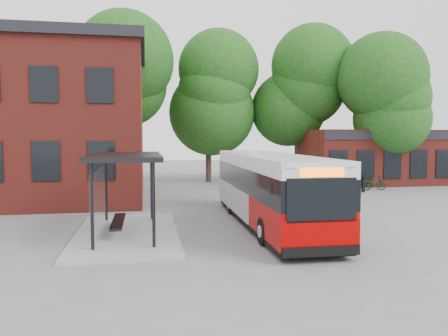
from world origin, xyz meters
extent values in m
plane|color=slate|center=(0.00, 0.00, 0.00)|extent=(100.00, 100.00, 0.00)
imported|color=black|center=(6.64, 9.02, 0.45)|extent=(1.72, 0.65, 0.89)
imported|color=black|center=(8.17, 9.91, 0.45)|extent=(1.53, 0.51, 0.91)
imported|color=black|center=(7.91, 10.60, 0.46)|extent=(1.86, 0.98, 0.93)
imported|color=#383531|center=(9.46, 10.47, 0.49)|extent=(1.69, 0.86, 0.97)
imported|color=#5C0B11|center=(9.44, 10.42, 0.48)|extent=(1.91, 0.95, 0.96)
imported|color=black|center=(10.84, 9.49, 0.50)|extent=(1.66, 0.50, 0.99)
imported|color=black|center=(10.34, 10.62, 0.46)|extent=(1.87, 1.23, 0.93)
camera|label=1|loc=(-3.82, -16.59, 3.45)|focal=35.00mm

